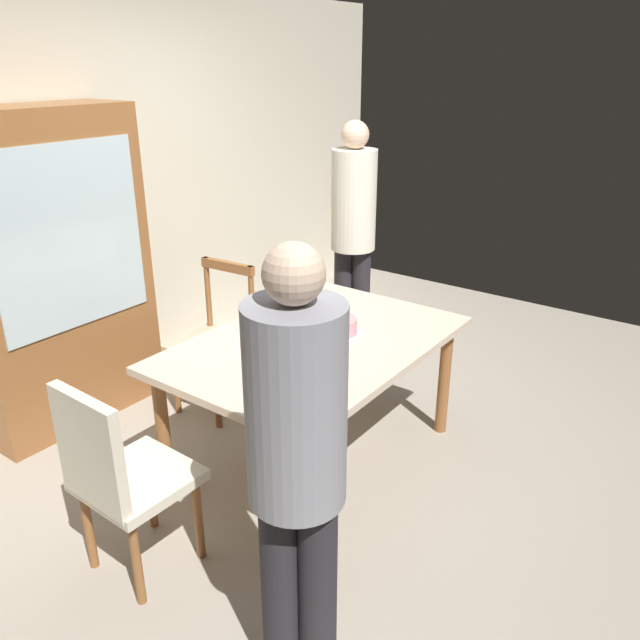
{
  "coord_description": "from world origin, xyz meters",
  "views": [
    {
      "loc": [
        -2.47,
        -1.84,
        2.15
      ],
      "look_at": [
        0.05,
        0.0,
        0.85
      ],
      "focal_mm": 35.72,
      "sensor_mm": 36.0,
      "label": 1
    }
  ],
  "objects_px": {
    "person_celebrant": "(297,459)",
    "birthday_cake": "(338,327)",
    "dining_table": "(315,354)",
    "plate_far_side": "(269,333)",
    "china_cabinet": "(54,273)",
    "chair_spindle_back": "(215,342)",
    "chair_upholstered": "(119,474)",
    "person_guest": "(353,228)",
    "plate_near_celebrant": "(301,384)"
  },
  "relations": [
    {
      "from": "chair_upholstered",
      "to": "person_celebrant",
      "type": "distance_m",
      "value": 1.01
    },
    {
      "from": "birthday_cake",
      "to": "person_celebrant",
      "type": "relative_size",
      "value": 0.17
    },
    {
      "from": "birthday_cake",
      "to": "chair_upholstered",
      "type": "bearing_deg",
      "value": 171.47
    },
    {
      "from": "birthday_cake",
      "to": "china_cabinet",
      "type": "height_order",
      "value": "china_cabinet"
    },
    {
      "from": "birthday_cake",
      "to": "chair_upholstered",
      "type": "distance_m",
      "value": 1.36
    },
    {
      "from": "dining_table",
      "to": "chair_upholstered",
      "type": "height_order",
      "value": "chair_upholstered"
    },
    {
      "from": "plate_near_celebrant",
      "to": "plate_far_side",
      "type": "height_order",
      "value": "same"
    },
    {
      "from": "birthday_cake",
      "to": "plate_far_side",
      "type": "relative_size",
      "value": 1.27
    },
    {
      "from": "person_celebrant",
      "to": "person_guest",
      "type": "height_order",
      "value": "person_guest"
    },
    {
      "from": "plate_near_celebrant",
      "to": "chair_spindle_back",
      "type": "height_order",
      "value": "chair_spindle_back"
    },
    {
      "from": "person_celebrant",
      "to": "person_guest",
      "type": "xyz_separation_m",
      "value": [
        2.42,
        1.38,
        0.05
      ]
    },
    {
      "from": "plate_near_celebrant",
      "to": "person_celebrant",
      "type": "xyz_separation_m",
      "value": [
        -0.7,
        -0.53,
        0.2
      ]
    },
    {
      "from": "plate_far_side",
      "to": "chair_spindle_back",
      "type": "height_order",
      "value": "chair_spindle_back"
    },
    {
      "from": "dining_table",
      "to": "birthday_cake",
      "type": "bearing_deg",
      "value": -23.76
    },
    {
      "from": "plate_near_celebrant",
      "to": "person_celebrant",
      "type": "relative_size",
      "value": 0.13
    },
    {
      "from": "dining_table",
      "to": "person_celebrant",
      "type": "relative_size",
      "value": 0.95
    },
    {
      "from": "chair_upholstered",
      "to": "china_cabinet",
      "type": "distance_m",
      "value": 1.63
    },
    {
      "from": "plate_near_celebrant",
      "to": "person_guest",
      "type": "distance_m",
      "value": 1.94
    },
    {
      "from": "china_cabinet",
      "to": "chair_spindle_back",
      "type": "bearing_deg",
      "value": -48.67
    },
    {
      "from": "dining_table",
      "to": "person_celebrant",
      "type": "height_order",
      "value": "person_celebrant"
    },
    {
      "from": "plate_near_celebrant",
      "to": "person_guest",
      "type": "xyz_separation_m",
      "value": [
        1.72,
        0.85,
        0.25
      ]
    },
    {
      "from": "person_guest",
      "to": "plate_far_side",
      "type": "bearing_deg",
      "value": -165.22
    },
    {
      "from": "plate_near_celebrant",
      "to": "birthday_cake",
      "type": "bearing_deg",
      "value": 18.07
    },
    {
      "from": "plate_far_side",
      "to": "person_guest",
      "type": "relative_size",
      "value": 0.13
    },
    {
      "from": "plate_near_celebrant",
      "to": "china_cabinet",
      "type": "xyz_separation_m",
      "value": [
        -0.06,
        1.8,
        0.2
      ]
    },
    {
      "from": "person_celebrant",
      "to": "chair_spindle_back",
      "type": "bearing_deg",
      "value": 53.03
    },
    {
      "from": "person_guest",
      "to": "china_cabinet",
      "type": "distance_m",
      "value": 2.02
    },
    {
      "from": "chair_spindle_back",
      "to": "chair_upholstered",
      "type": "relative_size",
      "value": 1.0
    },
    {
      "from": "dining_table",
      "to": "person_celebrant",
      "type": "bearing_deg",
      "value": -145.65
    },
    {
      "from": "dining_table",
      "to": "plate_far_side",
      "type": "bearing_deg",
      "value": 107.9
    },
    {
      "from": "chair_spindle_back",
      "to": "chair_upholstered",
      "type": "bearing_deg",
      "value": -150.43
    },
    {
      "from": "plate_near_celebrant",
      "to": "plate_far_side",
      "type": "distance_m",
      "value": 0.61
    },
    {
      "from": "dining_table",
      "to": "birthday_cake",
      "type": "xyz_separation_m",
      "value": [
        0.14,
        -0.06,
        0.13
      ]
    },
    {
      "from": "chair_spindle_back",
      "to": "china_cabinet",
      "type": "xyz_separation_m",
      "value": [
        -0.6,
        0.69,
        0.49
      ]
    },
    {
      "from": "chair_upholstered",
      "to": "china_cabinet",
      "type": "xyz_separation_m",
      "value": [
        0.69,
        1.42,
        0.42
      ]
    },
    {
      "from": "dining_table",
      "to": "person_celebrant",
      "type": "distance_m",
      "value": 1.4
    },
    {
      "from": "chair_upholstered",
      "to": "china_cabinet",
      "type": "height_order",
      "value": "china_cabinet"
    },
    {
      "from": "plate_far_side",
      "to": "chair_upholstered",
      "type": "bearing_deg",
      "value": -174.42
    },
    {
      "from": "birthday_cake",
      "to": "plate_far_side",
      "type": "height_order",
      "value": "birthday_cake"
    },
    {
      "from": "chair_spindle_back",
      "to": "chair_upholstered",
      "type": "height_order",
      "value": "same"
    },
    {
      "from": "person_guest",
      "to": "birthday_cake",
      "type": "bearing_deg",
      "value": -149.86
    },
    {
      "from": "dining_table",
      "to": "chair_upholstered",
      "type": "bearing_deg",
      "value": 173.33
    },
    {
      "from": "plate_near_celebrant",
      "to": "plate_far_side",
      "type": "relative_size",
      "value": 1.0
    },
    {
      "from": "plate_far_side",
      "to": "chair_spindle_back",
      "type": "relative_size",
      "value": 0.23
    },
    {
      "from": "person_celebrant",
      "to": "plate_far_side",
      "type": "bearing_deg",
      "value": 44.09
    },
    {
      "from": "dining_table",
      "to": "birthday_cake",
      "type": "distance_m",
      "value": 0.19
    },
    {
      "from": "chair_upholstered",
      "to": "china_cabinet",
      "type": "relative_size",
      "value": 0.5
    },
    {
      "from": "person_celebrant",
      "to": "birthday_cake",
      "type": "bearing_deg",
      "value": 29.41
    },
    {
      "from": "plate_near_celebrant",
      "to": "china_cabinet",
      "type": "distance_m",
      "value": 1.82
    },
    {
      "from": "person_celebrant",
      "to": "china_cabinet",
      "type": "bearing_deg",
      "value": 74.76
    }
  ]
}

